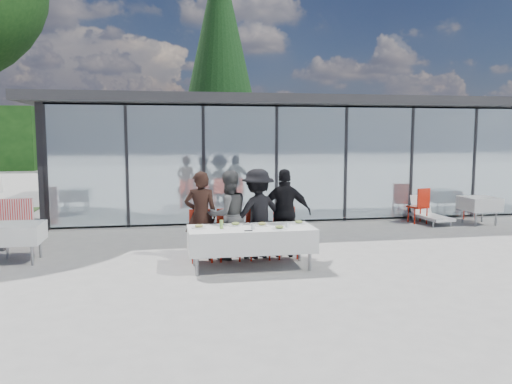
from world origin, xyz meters
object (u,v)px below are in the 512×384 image
(spare_chair_a, at_px, (464,199))
(spare_chair_b, at_px, (420,204))
(diner_a, at_px, (201,216))
(spare_table_right, at_px, (479,204))
(diner_chair_c, at_px, (258,231))
(spare_table_left, at_px, (18,233))
(lounger, at_px, (428,213))
(diner_d, at_px, (285,213))
(plate_a, at_px, (199,227))
(plate_b, at_px, (235,224))
(juice_bottle, at_px, (221,224))
(diner_chair_d, at_px, (285,230))
(diner_chair_b, at_px, (229,232))
(plate_extra, at_px, (279,228))
(dining_table, at_px, (251,239))
(diner_b, at_px, (228,215))
(plate_d, at_px, (299,223))
(folded_eyeglasses, at_px, (248,231))
(plate_c, at_px, (262,224))
(diner_c, at_px, (258,213))
(conifer_tree, at_px, (220,52))
(diner_chair_a, at_px, (201,233))

(spare_chair_a, distance_m, spare_chair_b, 1.86)
(diner_a, bearing_deg, spare_table_right, -155.93)
(diner_chair_c, distance_m, spare_table_left, 4.54)
(lounger, bearing_deg, diner_d, -147.23)
(lounger, bearing_deg, plate_a, -150.05)
(plate_b, relative_size, juice_bottle, 1.73)
(diner_chair_d, xyz_separation_m, plate_b, (-1.07, -0.55, 0.24))
(diner_chair_b, relative_size, plate_extra, 3.60)
(dining_table, distance_m, diner_chair_c, 0.79)
(dining_table, xyz_separation_m, diner_chair_c, (0.26, 0.75, -0.00))
(diner_b, relative_size, plate_d, 6.35)
(diner_b, bearing_deg, diner_chair_c, 159.84)
(folded_eyeglasses, bearing_deg, plate_c, 54.95)
(juice_bottle, distance_m, spare_chair_a, 8.80)
(diner_d, distance_m, spare_table_right, 6.56)
(dining_table, height_order, spare_table_right, dining_table)
(diner_chair_c, height_order, diner_chair_d, same)
(juice_bottle, xyz_separation_m, spare_chair_a, (7.58, 4.46, -0.29))
(plate_a, distance_m, spare_chair_b, 7.23)
(diner_c, distance_m, spare_table_left, 4.55)
(dining_table, xyz_separation_m, plate_b, (-0.26, 0.20, 0.24))
(dining_table, bearing_deg, plate_d, 10.56)
(diner_d, relative_size, juice_bottle, 11.15)
(diner_chair_c, distance_m, spare_chair_a, 7.71)
(conifer_tree, bearing_deg, dining_table, -93.82)
(juice_bottle, distance_m, spare_table_right, 8.13)
(diner_chair_b, height_order, spare_table_left, diner_chair_b)
(diner_chair_c, xyz_separation_m, diner_d, (0.55, 0.02, 0.33))
(diner_chair_c, xyz_separation_m, plate_d, (0.67, -0.58, 0.24))
(diner_d, xyz_separation_m, spare_chair_a, (6.23, 3.64, -0.33))
(diner_c, bearing_deg, plate_a, 11.94)
(plate_b, bearing_deg, plate_extra, -32.57)
(diner_a, xyz_separation_m, plate_c, (1.07, -0.66, -0.09))
(diner_chair_a, height_order, diner_d, diner_d)
(diner_chair_a, distance_m, plate_c, 1.27)
(plate_b, height_order, spare_chair_b, spare_chair_b)
(diner_chair_d, xyz_separation_m, spare_chair_b, (4.50, 2.98, 0.00))
(diner_d, bearing_deg, conifer_tree, -80.58)
(diner_chair_c, xyz_separation_m, juice_bottle, (-0.80, -0.80, 0.29))
(dining_table, xyz_separation_m, plate_c, (0.22, 0.11, 0.24))
(folded_eyeglasses, xyz_separation_m, conifer_tree, (1.00, 13.65, 5.23))
(diner_chair_a, bearing_deg, diner_chair_d, 0.00)
(diner_chair_a, xyz_separation_m, diner_d, (1.66, 0.02, 0.33))
(juice_bottle, distance_m, conifer_tree, 14.38)
(diner_a, xyz_separation_m, diner_chair_c, (1.11, -0.02, -0.32))
(diner_b, relative_size, plate_extra, 6.35)
(diner_d, relative_size, lounger, 1.26)
(plate_b, bearing_deg, lounger, 31.92)
(plate_a, bearing_deg, plate_extra, -13.94)
(diner_c, distance_m, diner_d, 0.55)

